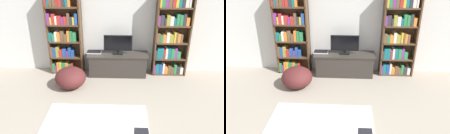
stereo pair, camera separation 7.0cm
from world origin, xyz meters
The scene contains 8 objects.
wall_back centered at (0.00, 4.23, 1.30)m, with size 8.80×0.06×2.60m.
bookshelf_left centered at (-1.16, 4.05, 0.99)m, with size 0.80×0.30×2.02m.
bookshelf_right centered at (1.39, 4.05, 0.98)m, with size 0.80×0.30×2.02m.
tv_stand centered at (0.14, 3.92, 0.28)m, with size 1.46×0.49×0.55m.
television centered at (0.14, 3.93, 0.79)m, with size 0.67×0.16×0.46m.
laptop centered at (-0.44, 3.99, 0.56)m, with size 0.35×0.23×0.03m.
area_rug centered at (-0.21, 1.76, 0.01)m, with size 1.82×1.61×0.02m.
beanbag_ottoman centered at (-0.89, 3.25, 0.23)m, with size 0.68×0.68×0.47m, color #4C1E1E.
Camera 2 is at (0.26, -0.97, 2.49)m, focal length 35.00 mm.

